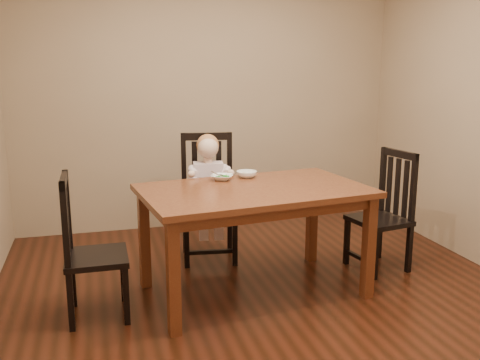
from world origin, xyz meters
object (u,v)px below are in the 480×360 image
object	(u,v)px
chair_child	(208,199)
toddler	(209,184)
bowl_peas	(222,177)
dining_table	(254,200)
chair_left	(88,250)
chair_right	(384,213)
bowl_veg	(247,174)

from	to	relation	value
chair_child	toddler	distance (m)	0.16
bowl_peas	toddler	bearing A→B (deg)	91.32
chair_child	toddler	world-z (taller)	chair_child
dining_table	chair_left	bearing A→B (deg)	-175.82
dining_table	chair_right	distance (m)	1.24
chair_left	bowl_veg	distance (m)	1.38
toddler	bowl_veg	distance (m)	0.51
dining_table	bowl_veg	size ratio (longest dim) A/B	10.66
dining_table	bowl_peas	size ratio (longest dim) A/B	10.19
bowl_peas	bowl_veg	bearing A→B (deg)	11.60
chair_child	toddler	bearing A→B (deg)	90.00
chair_right	toddler	xyz separation A→B (m)	(-1.38, 0.60, 0.20)
chair_left	chair_right	world-z (taller)	chair_right
chair_right	bowl_veg	world-z (taller)	chair_right
dining_table	chair_child	bearing A→B (deg)	101.37
toddler	bowl_veg	bearing A→B (deg)	126.21
bowl_veg	chair_child	bearing A→B (deg)	114.62
dining_table	chair_right	size ratio (longest dim) A/B	1.73
chair_left	bowl_peas	size ratio (longest dim) A/B	5.85
chair_left	bowl_peas	world-z (taller)	chair_left
dining_table	toddler	bearing A→B (deg)	102.69
chair_child	bowl_veg	bearing A→B (deg)	122.58
chair_left	chair_right	size ratio (longest dim) A/B	1.00
chair_left	chair_right	distance (m)	2.42
chair_right	toddler	size ratio (longest dim) A/B	1.72
chair_child	bowl_peas	distance (m)	0.61
bowl_veg	bowl_peas	bearing A→B (deg)	-168.40
bowl_peas	bowl_veg	xyz separation A→B (m)	(0.22, 0.04, 0.00)
chair_left	toddler	size ratio (longest dim) A/B	1.72
chair_right	bowl_veg	xyz separation A→B (m)	(-1.16, 0.18, 0.36)
toddler	bowl_veg	world-z (taller)	toddler
chair_child	chair_left	distance (m)	1.39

